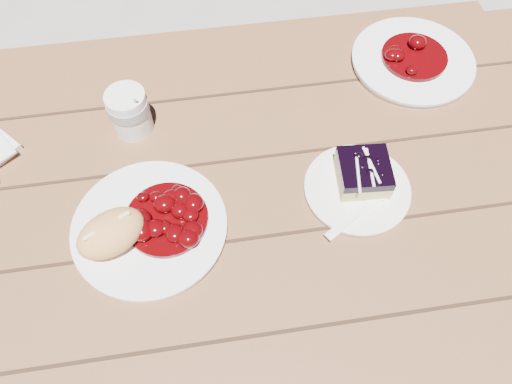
{
  "coord_description": "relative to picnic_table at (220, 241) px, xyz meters",
  "views": [
    {
      "loc": [
        0.01,
        -0.44,
        1.5
      ],
      "look_at": [
        0.07,
        -0.03,
        0.81
      ],
      "focal_mm": 35.0,
      "sensor_mm": 36.0,
      "label": 1
    }
  ],
  "objects": [
    {
      "name": "bread_roll",
      "position": [
        -0.17,
        -0.06,
        0.21
      ],
      "size": [
        0.13,
        0.12,
        0.06
      ],
      "primitive_type": "ellipsoid",
      "rotation": [
        0.0,
        0.0,
        0.49
      ],
      "color": "#DB9E54",
      "rests_on": "main_plate"
    },
    {
      "name": "goulash_stew",
      "position": [
        -0.08,
        -0.03,
        0.2
      ],
      "size": [
        0.14,
        0.14,
        0.04
      ],
      "primitive_type": null,
      "color": "#460204",
      "rests_on": "main_plate"
    },
    {
      "name": "dessert_plate",
      "position": [
        0.25,
        -0.02,
        0.17
      ],
      "size": [
        0.18,
        0.18,
        0.01
      ],
      "primitive_type": "cylinder",
      "color": "white",
      "rests_on": "picnic_table"
    },
    {
      "name": "blueberry_cake",
      "position": [
        0.26,
        -0.0,
        0.2
      ],
      "size": [
        0.09,
        0.09,
        0.05
      ],
      "rotation": [
        0.0,
        0.0,
        -0.08
      ],
      "color": "#D5C074",
      "rests_on": "dessert_plate"
    },
    {
      "name": "main_plate",
      "position": [
        -0.11,
        -0.04,
        0.17
      ],
      "size": [
        0.25,
        0.25,
        0.02
      ],
      "primitive_type": "cylinder",
      "color": "white",
      "rests_on": "picnic_table"
    },
    {
      "name": "coffee_cup",
      "position": [
        -0.13,
        0.18,
        0.21
      ],
      "size": [
        0.07,
        0.07,
        0.09
      ],
      "primitive_type": "cylinder",
      "color": "white",
      "rests_on": "picnic_table"
    },
    {
      "name": "ground",
      "position": [
        0.0,
        0.0,
        -0.59
      ],
      "size": [
        60.0,
        60.0,
        0.0
      ],
      "primitive_type": "plane",
      "color": "gray",
      "rests_on": "ground"
    },
    {
      "name": "fork_dessert",
      "position": [
        0.23,
        -0.07,
        0.17
      ],
      "size": [
        0.15,
        0.1,
        0.0
      ],
      "primitive_type": null,
      "rotation": [
        0.0,
        0.0,
        -1.02
      ],
      "color": "white",
      "rests_on": "dessert_plate"
    },
    {
      "name": "picnic_table",
      "position": [
        0.0,
        0.0,
        0.0
      ],
      "size": [
        2.0,
        1.55,
        0.75
      ],
      "color": "brown",
      "rests_on": "ground"
    },
    {
      "name": "second_plate",
      "position": [
        0.44,
        0.27,
        0.17
      ],
      "size": [
        0.24,
        0.24,
        0.02
      ],
      "primitive_type": "cylinder",
      "color": "white",
      "rests_on": "picnic_table"
    },
    {
      "name": "second_stew",
      "position": [
        0.44,
        0.27,
        0.2
      ],
      "size": [
        0.13,
        0.13,
        0.04
      ],
      "primitive_type": null,
      "color": "#460204",
      "rests_on": "second_plate"
    }
  ]
}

